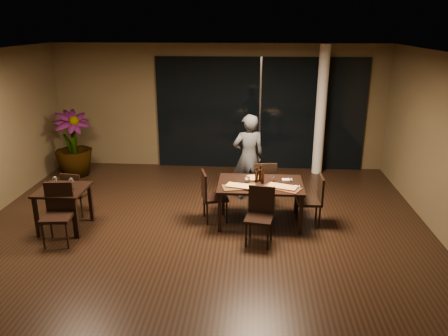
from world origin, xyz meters
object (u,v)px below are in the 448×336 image
at_px(chair_main_near, 260,212).
at_px(chair_main_left, 211,194).
at_px(potted_plant, 73,144).
at_px(main_table, 260,187).
at_px(diner, 248,157).
at_px(chair_main_far, 264,182).
at_px(chair_main_right, 314,198).
at_px(bottle_b, 263,176).
at_px(side_table, 63,196).
at_px(chair_side_near, 58,210).
at_px(bottle_a, 257,175).
at_px(bottle_c, 260,173).
at_px(chair_side_far, 75,191).

relative_size(chair_main_near, chair_main_left, 1.00).
relative_size(chair_main_near, potted_plant, 0.61).
height_order(main_table, diner, diner).
height_order(chair_main_far, chair_main_near, chair_main_near).
height_order(main_table, potted_plant, potted_plant).
height_order(chair_main_left, chair_main_right, chair_main_left).
height_order(chair_main_left, bottle_b, bottle_b).
xyz_separation_m(side_table, chair_main_near, (3.39, -0.23, -0.10)).
bearing_deg(main_table, chair_main_near, -90.43).
distance_m(chair_side_near, diner, 3.72).
height_order(side_table, diner, diner).
distance_m(chair_main_near, potted_plant, 5.27).
relative_size(chair_main_left, bottle_a, 3.47).
relative_size(main_table, chair_main_left, 1.60).
height_order(chair_main_right, bottle_b, bottle_b).
distance_m(side_table, diner, 3.57).
distance_m(chair_main_right, bottle_a, 1.09).
height_order(side_table, bottle_c, bottle_c).
bearing_deg(bottle_b, chair_main_near, -93.09).
height_order(side_table, chair_main_right, chair_main_right).
distance_m(chair_main_far, chair_main_left, 1.20).
bearing_deg(chair_main_far, chair_side_far, 2.43).
xyz_separation_m(chair_main_left, bottle_c, (0.89, 0.10, 0.38)).
bearing_deg(chair_main_far, chair_main_left, 27.56).
relative_size(chair_main_far, chair_main_near, 0.99).
height_order(chair_side_near, bottle_a, bottle_a).
bearing_deg(chair_main_right, chair_main_far, -131.57).
distance_m(chair_side_near, bottle_c, 3.47).
xyz_separation_m(chair_main_left, chair_main_right, (1.84, -0.02, -0.01)).
distance_m(main_table, bottle_b, 0.21).
bearing_deg(bottle_c, chair_side_near, -162.06).
bearing_deg(chair_main_near, bottle_a, 104.91).
bearing_deg(side_table, chair_side_near, -76.45).
xyz_separation_m(side_table, chair_side_near, (0.11, -0.45, -0.07)).
bearing_deg(chair_main_left, bottle_c, -98.38).
distance_m(chair_main_left, bottle_c, 0.97).
bearing_deg(potted_plant, bottle_a, -27.25).
height_order(chair_main_right, bottle_a, bottle_a).
xyz_separation_m(chair_main_right, potted_plant, (-5.29, 2.27, 0.26)).
xyz_separation_m(potted_plant, bottle_b, (4.37, -2.26, 0.11)).
distance_m(side_table, chair_main_left, 2.56).
relative_size(main_table, bottle_c, 5.00).
distance_m(chair_main_near, bottle_b, 0.82).
distance_m(chair_side_far, potted_plant, 2.39).
bearing_deg(bottle_b, side_table, -171.63).
bearing_deg(chair_side_near, chair_main_right, 6.03).
bearing_deg(bottle_b, chair_main_right, -1.10).
bearing_deg(chair_side_far, chair_side_near, 107.38).
distance_m(chair_main_far, bottle_b, 0.79).
relative_size(chair_main_left, chair_side_far, 1.10).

